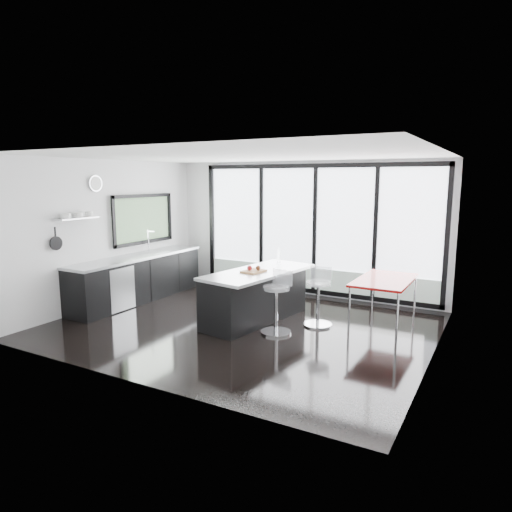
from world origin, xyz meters
The scene contains 11 objects.
floor centered at (0.00, 0.00, 0.00)m, with size 6.00×5.00×0.00m, color black.
ceiling centered at (0.00, 0.00, 2.80)m, with size 6.00×5.00×0.00m, color white.
wall_back centered at (0.27, 2.47, 1.27)m, with size 6.00×0.09×2.80m.
wall_front centered at (0.00, -2.50, 1.40)m, with size 6.00×0.00×2.80m, color silver.
wall_left centered at (-2.97, 0.27, 1.56)m, with size 0.26×5.00×2.80m.
wall_right centered at (3.00, 0.00, 1.40)m, with size 0.00×5.00×2.80m, color silver.
counter_cabinets centered at (-2.67, 0.40, 0.46)m, with size 0.69×3.24×1.36m.
island centered at (0.05, 0.37, 0.45)m, with size 1.25×2.30×1.16m.
bar_stool_near centered at (0.67, -0.07, 0.39)m, with size 0.49×0.49×0.78m, color silver.
bar_stool_far centered at (1.11, 0.62, 0.38)m, with size 0.48×0.48×0.76m, color silver.
red_table centered at (2.06, 1.19, 0.40)m, with size 0.85×1.48×0.79m, color #970A09.
Camera 1 is at (3.77, -6.33, 2.43)m, focal length 32.00 mm.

